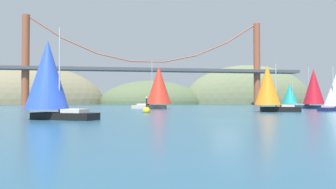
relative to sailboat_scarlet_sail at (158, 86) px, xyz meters
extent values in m
plane|color=navy|center=(1.58, -41.42, -5.15)|extent=(360.00, 360.00, 0.00)
ellipsoid|color=#5B6647|center=(61.58, 93.58, -5.15)|extent=(75.08, 44.00, 43.88)
ellipsoid|color=#4C5B3D|center=(6.58, 93.58, -5.15)|extent=(55.46, 44.00, 25.40)
ellipsoid|color=#6B664C|center=(-53.42, 93.58, -5.15)|extent=(70.28, 44.00, 39.33)
cylinder|color=brown|center=(-45.27, 53.58, 12.32)|extent=(2.80, 2.80, 34.94)
cylinder|color=brown|center=(48.43, 53.58, 12.32)|extent=(2.80, 2.80, 34.94)
cube|color=#47474C|center=(1.58, 53.58, 9.23)|extent=(129.69, 6.00, 1.20)
cylinder|color=brown|center=(-38.57, 53.58, 25.49)|extent=(13.65, 0.50, 9.02)
cylinder|color=brown|center=(-25.19, 53.58, 18.33)|extent=(13.58, 0.50, 6.19)
cylinder|color=brown|center=(-11.80, 53.58, 14.03)|extent=(13.49, 0.50, 3.36)
cylinder|color=brown|center=(1.58, 53.58, 12.59)|extent=(13.38, 0.50, 0.50)
cylinder|color=brown|center=(14.97, 53.58, 14.03)|extent=(13.49, 0.50, 3.36)
cylinder|color=brown|center=(28.35, 53.58, 18.33)|extent=(13.58, 0.50, 6.19)
cylinder|color=brown|center=(41.73, 53.58, 25.49)|extent=(13.65, 0.50, 9.02)
cube|color=#191E4C|center=(28.27, -19.79, -4.81)|extent=(6.35, 4.18, 0.67)
cube|color=beige|center=(27.26, -20.27, -4.30)|extent=(2.35, 2.00, 0.36)
cylinder|color=#B2B2B7|center=(28.83, -19.52, -0.83)|extent=(0.14, 0.14, 7.29)
cube|color=#B7B2A8|center=(-2.03, 1.40, -4.75)|extent=(7.92, 6.36, 0.80)
cube|color=beige|center=(-3.24, 2.23, -4.17)|extent=(3.06, 2.79, 0.36)
cylinder|color=#B2B2B7|center=(-1.36, 0.94, 0.70)|extent=(0.14, 0.14, 10.09)
cone|color=red|center=(0.12, -0.08, 0.26)|extent=(7.79, 7.79, 8.62)
cube|color=black|center=(-13.19, -37.86, -4.81)|extent=(6.78, 5.04, 0.68)
cube|color=beige|center=(-12.15, -38.44, -4.29)|extent=(2.62, 2.41, 0.36)
cylinder|color=#B2B2B7|center=(-13.76, -37.54, -0.36)|extent=(0.14, 0.14, 8.22)
cone|color=blue|center=(-15.03, -36.82, -0.77)|extent=(5.60, 5.60, 6.81)
cube|color=navy|center=(35.00, -2.24, -4.77)|extent=(2.85, 7.35, 0.75)
cube|color=beige|center=(34.84, -0.96, -4.21)|extent=(1.78, 2.46, 0.36)
cylinder|color=#B2B2B7|center=(35.09, -2.95, 0.10)|extent=(0.14, 0.14, 8.99)
cone|color=#B21423|center=(35.28, -4.52, -0.08)|extent=(5.10, 5.10, 8.03)
cube|color=black|center=(17.53, -21.89, -4.73)|extent=(6.37, 3.61, 0.83)
cube|color=beige|center=(18.58, -22.25, -4.14)|extent=(2.28, 1.86, 0.36)
cylinder|color=#B2B2B7|center=(16.95, -21.69, -0.78)|extent=(0.14, 0.14, 7.07)
cone|color=orange|center=(15.67, -21.24, -0.75)|extent=(5.20, 5.20, 6.53)
cube|color=#191E4C|center=(38.03, 8.33, -4.80)|extent=(1.44, 5.56, 0.70)
cube|color=beige|center=(38.02, 7.34, -4.27)|extent=(1.06, 1.79, 0.36)
cylinder|color=#B2B2B7|center=(38.04, 8.89, -1.05)|extent=(0.14, 0.14, 6.79)
cone|color=teal|center=(38.06, 10.11, -1.29)|extent=(4.18, 4.18, 5.71)
sphere|color=gold|center=(-4.29, -22.73, -4.85)|extent=(1.10, 1.10, 1.10)
cylinder|color=black|center=(-4.29, -22.73, -3.80)|extent=(0.20, 0.20, 1.60)
sphere|color=#F2EA99|center=(-4.29, -22.73, -2.88)|extent=(0.24, 0.24, 0.24)
camera|label=1|loc=(-7.51, -67.58, -3.36)|focal=32.07mm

